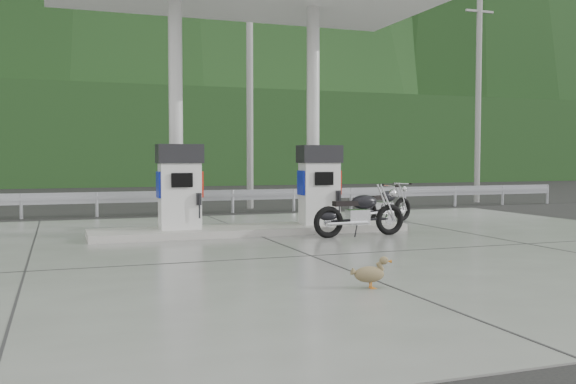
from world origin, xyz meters
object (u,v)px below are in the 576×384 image
object	(u,v)px
gas_pump_left	(180,187)
duck	(369,275)
gas_pump_right	(319,185)
motorcycle_right	(386,205)
motorcycle_left	(360,214)

from	to	relation	value
gas_pump_left	duck	distance (m)	6.47
gas_pump_left	gas_pump_right	xyz separation A→B (m)	(3.20, 0.00, 0.00)
motorcycle_right	duck	xyz separation A→B (m)	(-4.25, -7.45, -0.27)
gas_pump_left	duck	world-z (taller)	gas_pump_left
gas_pump_right	motorcycle_left	bearing A→B (deg)	-73.36
duck	motorcycle_right	bearing A→B (deg)	70.44
gas_pump_right	duck	bearing A→B (deg)	-106.96
gas_pump_left	motorcycle_right	distance (m)	5.69
motorcycle_right	duck	bearing A→B (deg)	-141.14
gas_pump_left	motorcycle_left	bearing A→B (deg)	-19.89
gas_pump_left	duck	bearing A→B (deg)	-78.43
duck	gas_pump_right	bearing A→B (deg)	83.20
motorcycle_right	gas_pump_left	bearing A→B (deg)	170.49
gas_pump_right	gas_pump_left	bearing A→B (deg)	180.00
gas_pump_right	duck	world-z (taller)	gas_pump_right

